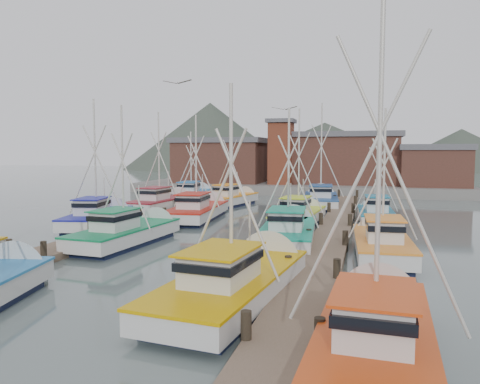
% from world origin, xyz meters
% --- Properties ---
extents(ground, '(260.00, 260.00, 0.00)m').
position_xyz_m(ground, '(0.00, 0.00, 0.00)').
color(ground, '#4D5C5B').
rests_on(ground, ground).
extents(dock_left, '(2.30, 46.00, 1.50)m').
position_xyz_m(dock_left, '(-7.00, 4.04, 0.21)').
color(dock_left, brown).
rests_on(dock_left, ground).
extents(dock_right, '(2.30, 46.00, 1.50)m').
position_xyz_m(dock_right, '(7.00, 4.04, 0.21)').
color(dock_right, brown).
rests_on(dock_right, ground).
extents(quay, '(44.00, 16.00, 1.20)m').
position_xyz_m(quay, '(0.00, 37.00, 0.60)').
color(quay, slate).
rests_on(quay, ground).
extents(shed_left, '(12.72, 8.48, 6.20)m').
position_xyz_m(shed_left, '(-11.00, 35.00, 4.34)').
color(shed_left, '#562D26').
rests_on(shed_left, quay).
extents(shed_center, '(14.84, 9.54, 6.90)m').
position_xyz_m(shed_center, '(6.00, 37.00, 4.69)').
color(shed_center, '#562D26').
rests_on(shed_center, quay).
extents(shed_right, '(8.48, 6.36, 5.20)m').
position_xyz_m(shed_right, '(17.00, 34.00, 3.84)').
color(shed_right, '#562D26').
rests_on(shed_right, quay).
extents(lookout_tower, '(3.60, 3.60, 8.50)m').
position_xyz_m(lookout_tower, '(-2.00, 33.00, 5.55)').
color(lookout_tower, brown).
rests_on(lookout_tower, quay).
extents(distant_hills, '(175.00, 140.00, 42.00)m').
position_xyz_m(distant_hills, '(-12.76, 122.59, 0.00)').
color(distant_hills, '#3E463A').
rests_on(distant_hills, ground).
extents(boat_1, '(4.18, 10.32, 8.84)m').
position_xyz_m(boat_1, '(4.55, -11.43, 0.68)').
color(boat_1, '#0F1632').
rests_on(boat_1, ground).
extents(boat_3, '(4.50, 9.10, 11.38)m').
position_xyz_m(boat_3, '(9.42, -15.21, 0.69)').
color(boat_3, '#0F1632').
rests_on(boat_3, ground).
extents(boat_4, '(3.61, 9.22, 8.98)m').
position_xyz_m(boat_4, '(-4.56, -3.01, 0.68)').
color(boat_4, '#0F1632').
rests_on(boat_4, ground).
extents(boat_5, '(3.78, 9.82, 8.93)m').
position_xyz_m(boat_5, '(4.56, -0.06, 0.68)').
color(boat_5, '#0F1632').
rests_on(boat_5, ground).
extents(boat_6, '(4.45, 9.32, 10.03)m').
position_xyz_m(boat_6, '(-9.98, 2.35, 0.69)').
color(boat_6, '#0F1632').
rests_on(boat_6, ground).
extents(boat_7, '(3.44, 8.73, 8.44)m').
position_xyz_m(boat_7, '(9.89, -2.45, 0.68)').
color(boat_7, '#0F1632').
rests_on(boat_7, ground).
extents(boat_8, '(3.92, 10.26, 9.37)m').
position_xyz_m(boat_8, '(-4.24, 7.96, 0.68)').
color(boat_8, '#0F1632').
rests_on(boat_8, ground).
extents(boat_9, '(3.72, 8.81, 9.38)m').
position_xyz_m(boat_9, '(4.26, 6.94, 0.68)').
color(boat_9, '#0F1632').
rests_on(boat_9, ground).
extents(boat_10, '(4.10, 9.63, 10.00)m').
position_xyz_m(boat_10, '(-9.63, 12.73, 0.69)').
color(boat_10, '#0F1632').
rests_on(boat_10, ground).
extents(boat_11, '(3.19, 8.04, 7.87)m').
position_xyz_m(boat_11, '(9.74, 9.17, 0.68)').
color(boat_11, '#0F1632').
rests_on(boat_11, ground).
extents(boat_12, '(4.16, 8.77, 9.03)m').
position_xyz_m(boat_12, '(-4.18, 17.80, 0.68)').
color(boat_12, '#0F1632').
rests_on(boat_12, ground).
extents(boat_13, '(4.51, 10.62, 11.26)m').
position_xyz_m(boat_13, '(4.56, 19.63, 0.69)').
color(boat_13, '#0F1632').
rests_on(boat_13, ground).
extents(boat_14, '(3.76, 9.53, 8.50)m').
position_xyz_m(boat_14, '(-9.77, 20.93, 0.68)').
color(boat_14, '#0F1632').
rests_on(boat_14, ground).
extents(gull_near, '(1.54, 0.60, 0.24)m').
position_xyz_m(gull_near, '(-0.30, -5.69, 9.03)').
color(gull_near, slate).
rests_on(gull_near, ground).
extents(gull_far, '(1.55, 0.65, 0.24)m').
position_xyz_m(gull_far, '(4.28, -0.47, 8.06)').
color(gull_far, slate).
rests_on(gull_far, ground).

